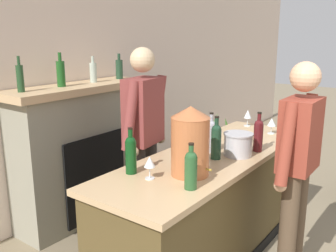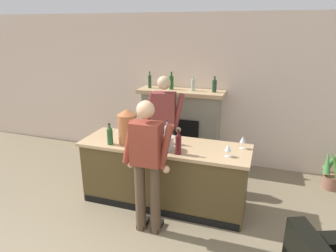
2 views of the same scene
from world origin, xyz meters
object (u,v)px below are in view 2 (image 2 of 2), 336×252
object	(u,v)px
ice_bucket_steel	(165,143)
potted_plant_corner	(333,171)
wine_bottle_rose_blush	(178,143)
wine_bottle_riesling_slim	(167,133)
wine_bottle_port_short	(110,135)
wine_glass_front_left	(119,129)
fireplace_stone	(181,126)
wine_bottle_merlot_tall	(155,135)
wine_glass_mid_counter	(243,140)
wine_bottle_chardonnay_pale	(124,124)
wine_glass_back_row	(228,148)
person_bartender	(164,126)
copper_dispenser	(127,126)
person_customer	(147,163)

from	to	relation	value
ice_bucket_steel	potted_plant_corner	bearing A→B (deg)	31.29
ice_bucket_steel	wine_bottle_rose_blush	distance (m)	0.23
wine_bottle_riesling_slim	wine_bottle_port_short	distance (m)	0.80
wine_bottle_riesling_slim	wine_glass_front_left	bearing A→B (deg)	177.64
fireplace_stone	potted_plant_corner	distance (m)	2.66
wine_bottle_merlot_tall	wine_glass_mid_counter	size ratio (longest dim) A/B	1.95
wine_bottle_chardonnay_pale	wine_glass_back_row	distance (m)	1.69
potted_plant_corner	ice_bucket_steel	xyz separation A→B (m)	(-2.36, -1.43, 0.73)
wine_bottle_rose_blush	wine_glass_mid_counter	bearing A→B (deg)	30.39
person_bartender	wine_bottle_port_short	size ratio (longest dim) A/B	5.89
copper_dispenser	wine_glass_back_row	distance (m)	1.42
wine_bottle_merlot_tall	wine_bottle_chardonnay_pale	world-z (taller)	wine_bottle_merlot_tall
wine_glass_back_row	wine_glass_front_left	bearing A→B (deg)	172.57
wine_glass_mid_counter	wine_glass_front_left	size ratio (longest dim) A/B	1.12
fireplace_stone	wine_glass_mid_counter	distance (m)	1.81
person_bartender	wine_bottle_riesling_slim	world-z (taller)	person_bartender
wine_bottle_merlot_tall	wine_glass_mid_counter	distance (m)	1.19
fireplace_stone	wine_bottle_riesling_slim	world-z (taller)	fireplace_stone
wine_bottle_chardonnay_pale	wine_glass_front_left	xyz separation A→B (m)	(-0.00, -0.17, -0.03)
wine_bottle_chardonnay_pale	wine_glass_front_left	distance (m)	0.18
ice_bucket_steel	wine_bottle_rose_blush	world-z (taller)	wine_bottle_rose_blush
person_customer	wine_glass_back_row	distance (m)	1.04
potted_plant_corner	copper_dispenser	bearing A→B (deg)	-155.33
person_customer	wine_bottle_rose_blush	bearing A→B (deg)	57.62
potted_plant_corner	wine_bottle_port_short	bearing A→B (deg)	-154.64
wine_bottle_riesling_slim	wine_glass_back_row	xyz separation A→B (m)	(0.88, -0.18, -0.04)
person_customer	wine_bottle_merlot_tall	bearing A→B (deg)	101.40
potted_plant_corner	wine_bottle_merlot_tall	xyz separation A→B (m)	(-2.54, -1.33, 0.79)
ice_bucket_steel	wine_bottle_riesling_slim	distance (m)	0.24
ice_bucket_steel	wine_glass_front_left	bearing A→B (deg)	162.57
copper_dispenser	wine_bottle_riesling_slim	bearing A→B (deg)	15.06
copper_dispenser	wine_glass_back_row	bearing A→B (deg)	-1.53
fireplace_stone	wine_glass_mid_counter	xyz separation A→B (m)	(1.23, -1.28, 0.34)
wine_bottle_port_short	wine_bottle_chardonnay_pale	xyz separation A→B (m)	(-0.02, 0.49, 0.01)
person_customer	wine_bottle_port_short	bearing A→B (deg)	149.15
wine_bottle_riesling_slim	wine_glass_back_row	bearing A→B (deg)	-11.79
fireplace_stone	wine_bottle_riesling_slim	distance (m)	1.48
wine_bottle_merlot_tall	fireplace_stone	bearing A→B (deg)	92.75
person_bartender	wine_bottle_chardonnay_pale	size ratio (longest dim) A/B	5.36
person_customer	wine_bottle_merlot_tall	xyz separation A→B (m)	(-0.12, 0.60, 0.14)
potted_plant_corner	fireplace_stone	bearing A→B (deg)	175.30
person_bartender	wine_bottle_port_short	xyz separation A→B (m)	(-0.51, -0.82, 0.07)
ice_bucket_steel	fireplace_stone	bearing A→B (deg)	98.73
wine_glass_front_left	ice_bucket_steel	bearing A→B (deg)	-17.43
fireplace_stone	wine_bottle_rose_blush	distance (m)	1.83
person_customer	wine_bottle_chardonnay_pale	bearing A→B (deg)	129.10
fireplace_stone	wine_bottle_rose_blush	size ratio (longest dim) A/B	5.15
person_bartender	wine_bottle_rose_blush	bearing A→B (deg)	-59.85
ice_bucket_steel	wine_bottle_port_short	distance (m)	0.80
copper_dispenser	wine_glass_mid_counter	bearing A→B (deg)	10.47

